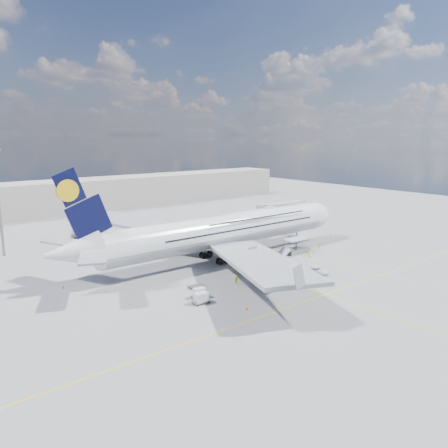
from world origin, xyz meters
TOP-DOWN VIEW (x-y plane):
  - ground at (0.00, 0.00)m, footprint 300.00×300.00m
  - taxi_line_main at (0.00, 0.00)m, footprint 0.25×220.00m
  - taxi_line_cross at (0.00, -20.00)m, footprint 120.00×0.25m
  - taxi_line_diag at (14.00, 10.00)m, footprint 14.16×99.06m
  - airliner at (0.26, 10.00)m, footprint 77.26×79.15m
  - jet_bridge at (29.81, 20.94)m, footprint 18.80×12.10m
  - cargo_loader at (16.82, 2.89)m, footprint 8.53×3.20m
  - terminal at (0.00, 95.00)m, footprint 180.00×16.00m
  - tree_line at (40.00, 140.00)m, footprint 160.00×6.00m
  - dolly_row_a at (-20.56, -9.32)m, footprint 3.15×1.76m
  - dolly_row_b at (-19.22, -6.98)m, footprint 3.05×1.92m
  - dolly_row_c at (-3.00, -9.85)m, footprint 3.05×1.72m
  - dolly_back at (-16.71, -2.22)m, footprint 3.13×2.12m
  - dolly_nose_far at (7.61, -9.86)m, footprint 3.59×2.32m
  - dolly_nose_near at (0.39, -6.82)m, footprint 3.55×2.64m
  - baggage_tug at (-5.22, -11.19)m, footprint 2.89×2.10m
  - catering_truck_inner at (-8.72, 29.30)m, footprint 7.08×4.77m
  - catering_truck_outer at (-18.47, 49.61)m, footprint 7.64×3.99m
  - service_van at (7.99, -11.09)m, footprint 3.24×5.38m
  - crew_nose at (24.13, 10.15)m, footprint 0.75×0.73m
  - crew_loader at (23.94, 1.28)m, footprint 1.05×1.05m
  - crew_wing at (-7.30, -10.56)m, footprint 0.68×1.20m
  - crew_van at (16.40, -1.93)m, footprint 1.02×1.05m
  - crew_tug at (-9.67, -5.81)m, footprint 1.38×1.05m
  - cone_nose at (39.73, 10.02)m, footprint 0.40×0.40m
  - cone_wing_left_inner at (-1.24, 23.38)m, footprint 0.45×0.45m
  - cone_wing_left_outer at (-10.53, 32.21)m, footprint 0.47×0.47m
  - cone_wing_right_inner at (-2.42, -3.10)m, footprint 0.44×0.44m
  - cone_wing_right_outer at (-16.21, -16.30)m, footprint 0.39×0.39m
  - cone_tail at (-36.65, 13.21)m, footprint 0.41×0.41m

SIDE VIEW (x-z plane):
  - ground at x=0.00m, z-range 0.00..0.00m
  - taxi_line_main at x=0.00m, z-range 0.00..0.01m
  - taxi_line_cross at x=0.00m, z-range 0.00..0.01m
  - taxi_line_diag at x=14.00m, z-range 0.00..0.01m
  - cone_wing_right_outer at x=-16.21m, z-range -0.01..0.49m
  - cone_nose at x=39.73m, z-range -0.01..0.50m
  - cone_tail at x=-36.65m, z-range -0.01..0.52m
  - cone_wing_right_inner at x=-2.42m, z-range -0.01..0.55m
  - cone_wing_left_inner at x=-1.24m, z-range -0.01..0.56m
  - cone_wing_left_outer at x=-10.53m, z-range -0.01..0.59m
  - dolly_back at x=-16.71m, z-range 0.11..0.53m
  - dolly_nose_far at x=7.61m, z-range 0.13..0.62m
  - service_van at x=7.99m, z-range 0.00..1.40m
  - baggage_tug at x=-5.22m, z-range -0.10..1.55m
  - crew_loader at x=23.94m, z-range 0.00..1.72m
  - crew_nose at x=24.13m, z-range 0.00..1.73m
  - crew_van at x=16.40m, z-range 0.00..1.82m
  - crew_tug at x=-9.67m, z-range 0.00..1.89m
  - crew_wing at x=-7.30m, z-range 0.00..1.93m
  - dolly_row_b at x=-19.22m, z-range 0.07..1.88m
  - dolly_row_c at x=-3.00m, z-range 0.07..1.96m
  - dolly_row_a at x=-20.56m, z-range 0.07..2.03m
  - dolly_nose_near at x=0.39m, z-range 0.08..2.08m
  - cargo_loader at x=16.82m, z-range -0.59..3.09m
  - catering_truck_inner at x=-8.72m, z-range -0.11..3.79m
  - catering_truck_outer at x=-18.47m, z-range -0.15..4.18m
  - tree_line at x=40.00m, z-range 0.00..8.00m
  - terminal at x=0.00m, z-range 0.00..12.00m
  - jet_bridge at x=29.81m, z-range 2.60..11.10m
  - airliner at x=0.26m, z-range -4.98..18.72m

